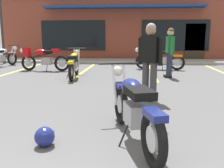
% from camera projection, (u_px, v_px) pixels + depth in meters
% --- Properties ---
extents(ground_plane, '(80.00, 80.00, 0.00)m').
position_uv_depth(ground_plane, '(101.00, 105.00, 5.15)').
color(ground_plane, '#515154').
extents(sidewalk_kerb, '(22.00, 1.80, 0.14)m').
position_uv_depth(sidewalk_kerb, '(122.00, 61.00, 13.69)').
color(sidewalk_kerb, '#A8A59E').
rests_on(sidewalk_kerb, ground_plane).
extents(brick_storefront_building, '(14.70, 7.22, 3.79)m').
position_uv_depth(brick_storefront_building, '(125.00, 29.00, 17.45)').
color(brick_storefront_building, brown).
rests_on(brick_storefront_building, ground_plane).
extents(painted_stall_lines, '(13.85, 4.80, 0.01)m').
position_uv_depth(painted_stall_lines, '(118.00, 71.00, 10.18)').
color(painted_stall_lines, '#DBCC4C').
rests_on(painted_stall_lines, ground_plane).
extents(motorcycle_foreground_classic, '(0.96, 2.05, 0.98)m').
position_uv_depth(motorcycle_foreground_classic, '(134.00, 107.00, 3.36)').
color(motorcycle_foreground_classic, black).
rests_on(motorcycle_foreground_classic, ground_plane).
extents(motorcycle_red_sportbike, '(0.83, 2.08, 0.98)m').
position_uv_depth(motorcycle_red_sportbike, '(2.00, 57.00, 11.65)').
color(motorcycle_red_sportbike, black).
rests_on(motorcycle_red_sportbike, ground_plane).
extents(motorcycle_silver_naked, '(2.09, 0.79, 0.98)m').
position_uv_depth(motorcycle_silver_naked, '(159.00, 59.00, 10.63)').
color(motorcycle_silver_naked, black).
rests_on(motorcycle_silver_naked, ground_plane).
extents(motorcycle_blue_standard, '(2.11, 0.66, 0.98)m').
position_uv_depth(motorcycle_blue_standard, '(42.00, 58.00, 10.23)').
color(motorcycle_blue_standard, black).
rests_on(motorcycle_blue_standard, ground_plane).
extents(motorcycle_green_cafe_racer, '(0.68, 2.11, 0.98)m').
position_uv_depth(motorcycle_green_cafe_racer, '(74.00, 64.00, 8.56)').
color(motorcycle_green_cafe_racer, black).
rests_on(motorcycle_green_cafe_racer, ground_plane).
extents(person_in_black_shirt, '(0.30, 0.61, 1.68)m').
position_uv_depth(person_in_black_shirt, '(170.00, 50.00, 8.50)').
color(person_in_black_shirt, black).
rests_on(person_in_black_shirt, ground_plane).
extents(person_in_shorts_foreground, '(0.55, 0.43, 1.68)m').
position_uv_depth(person_in_shorts_foreground, '(150.00, 57.00, 5.43)').
color(person_in_shorts_foreground, black).
rests_on(person_in_shorts_foreground, ground_plane).
extents(helmet_on_pavement, '(0.26, 0.26, 0.26)m').
position_uv_depth(helmet_on_pavement, '(45.00, 137.00, 3.22)').
color(helmet_on_pavement, navy).
rests_on(helmet_on_pavement, ground_plane).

